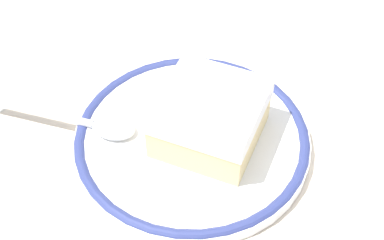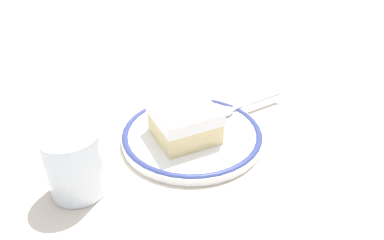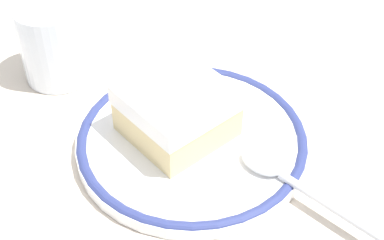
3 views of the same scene
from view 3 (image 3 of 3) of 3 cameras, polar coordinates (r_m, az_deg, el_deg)
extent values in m
plane|color=#B7B2A8|center=(0.53, 2.21, -0.75)|extent=(2.40, 2.40, 0.00)
cube|color=beige|center=(0.53, 2.21, -0.69)|extent=(0.49, 0.32, 0.00)
cylinder|color=white|center=(0.50, 0.00, -2.15)|extent=(0.20, 0.20, 0.01)
torus|color=navy|center=(0.50, 0.00, -1.90)|extent=(0.20, 0.20, 0.01)
cube|color=beige|center=(0.50, -1.48, 0.14)|extent=(0.11, 0.11, 0.03)
cube|color=white|center=(0.48, -1.53, 2.21)|extent=(0.11, 0.11, 0.02)
ellipsoid|color=silver|center=(0.48, 6.92, -4.05)|extent=(0.04, 0.05, 0.01)
cylinder|color=silver|center=(0.46, 13.83, -8.45)|extent=(0.06, 0.09, 0.01)
cylinder|color=silver|center=(0.58, -13.45, 7.47)|extent=(0.07, 0.07, 0.08)
cylinder|color=silver|center=(0.59, -13.13, 5.85)|extent=(0.06, 0.06, 0.04)
cube|color=white|center=(0.61, 12.65, 5.17)|extent=(0.17, 0.17, 0.00)
camera|label=1|loc=(0.64, 16.50, 41.92)|focal=51.62mm
camera|label=2|loc=(0.47, -58.67, 14.70)|focal=32.08mm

